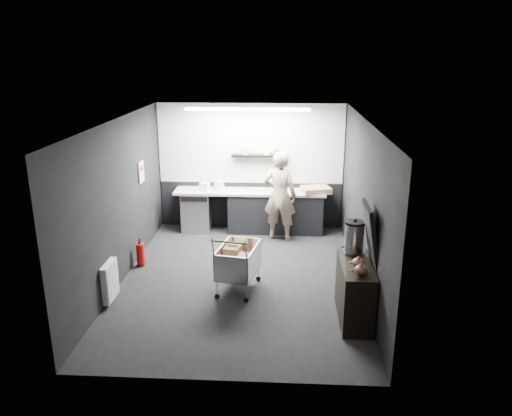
{
  "coord_description": "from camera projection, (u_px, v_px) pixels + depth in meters",
  "views": [
    {
      "loc": [
        0.71,
        -7.75,
        3.76
      ],
      "look_at": [
        0.25,
        0.4,
        1.16
      ],
      "focal_mm": 35.0,
      "sensor_mm": 36.0,
      "label": 1
    }
  ],
  "objects": [
    {
      "name": "wall_right",
      "position": [
        363.0,
        206.0,
        8.03
      ],
      "size": [
        0.0,
        5.5,
        5.5
      ],
      "primitive_type": "plane",
      "rotation": [
        1.57,
        0.0,
        -1.57
      ],
      "color": "black",
      "rests_on": "floor"
    },
    {
      "name": "poster",
      "position": [
        141.0,
        172.0,
        9.42
      ],
      "size": [
        0.02,
        0.3,
        0.4
      ],
      "primitive_type": "cube",
      "color": "silver",
      "rests_on": "wall_left"
    },
    {
      "name": "kitchen_wall_panel",
      "position": [
        251.0,
        144.0,
        10.58
      ],
      "size": [
        3.95,
        0.02,
        1.7
      ],
      "primitive_type": "cube",
      "color": "silver",
      "rests_on": "wall_back"
    },
    {
      "name": "dado_panel",
      "position": [
        251.0,
        204.0,
        10.99
      ],
      "size": [
        3.95,
        0.02,
        1.0
      ],
      "primitive_type": "cube",
      "color": "black",
      "rests_on": "wall_back"
    },
    {
      "name": "person",
      "position": [
        280.0,
        196.0,
        10.1
      ],
      "size": [
        0.76,
        0.58,
        1.86
      ],
      "primitive_type": "imported",
      "rotation": [
        0.0,
        0.0,
        2.93
      ],
      "color": "beige",
      "rests_on": "floor"
    },
    {
      "name": "floating_shelf",
      "position": [
        260.0,
        156.0,
        10.54
      ],
      "size": [
        1.2,
        0.22,
        0.04
      ],
      "primitive_type": "cube",
      "color": "black",
      "rests_on": "wall_back"
    },
    {
      "name": "floor",
      "position": [
        240.0,
        279.0,
        8.55
      ],
      "size": [
        5.5,
        5.5,
        0.0
      ],
      "primitive_type": "plane",
      "color": "black",
      "rests_on": "ground"
    },
    {
      "name": "shopping_cart",
      "position": [
        238.0,
        262.0,
        8.04
      ],
      "size": [
        0.72,
        1.03,
        1.03
      ],
      "color": "silver",
      "rests_on": "floor"
    },
    {
      "name": "wall_front",
      "position": [
        218.0,
        277.0,
        5.52
      ],
      "size": [
        5.5,
        0.0,
        5.5
      ],
      "primitive_type": "plane",
      "rotation": [
        -1.57,
        0.0,
        0.0
      ],
      "color": "black",
      "rests_on": "floor"
    },
    {
      "name": "ceiling_strip",
      "position": [
        247.0,
        109.0,
        9.5
      ],
      "size": [
        2.4,
        0.2,
        0.04
      ],
      "primitive_type": "cube",
      "color": "white",
      "rests_on": "ceiling"
    },
    {
      "name": "wall_clock",
      "position": [
        317.0,
        130.0,
        10.41
      ],
      "size": [
        0.2,
        0.03,
        0.2
      ],
      "primitive_type": "cylinder",
      "rotation": [
        1.57,
        0.0,
        0.0
      ],
      "color": "white",
      "rests_on": "wall_back"
    },
    {
      "name": "prep_counter",
      "position": [
        256.0,
        211.0,
        10.7
      ],
      "size": [
        3.2,
        0.61,
        0.9
      ],
      "color": "black",
      "rests_on": "floor"
    },
    {
      "name": "ceiling",
      "position": [
        239.0,
        121.0,
        7.73
      ],
      "size": [
        5.5,
        5.5,
        0.0
      ],
      "primitive_type": "plane",
      "rotation": [
        3.14,
        0.0,
        0.0
      ],
      "color": "white",
      "rests_on": "wall_back"
    },
    {
      "name": "poster_red_band",
      "position": [
        141.0,
        168.0,
        9.4
      ],
      "size": [
        0.02,
        0.22,
        0.1
      ],
      "primitive_type": "cube",
      "color": "#B42A16",
      "rests_on": "poster"
    },
    {
      "name": "white_container",
      "position": [
        205.0,
        187.0,
        10.55
      ],
      "size": [
        0.23,
        0.2,
        0.17
      ],
      "primitive_type": "cube",
      "rotation": [
        0.0,
        0.0,
        -0.3
      ],
      "color": "white",
      "rests_on": "prep_counter"
    },
    {
      "name": "sideboard",
      "position": [
        356.0,
        283.0,
        7.17
      ],
      "size": [
        0.49,
        1.15,
        1.73
      ],
      "color": "black",
      "rests_on": "floor"
    },
    {
      "name": "pink_tub",
      "position": [
        219.0,
        185.0,
        10.58
      ],
      "size": [
        0.21,
        0.21,
        0.21
      ],
      "primitive_type": "cylinder",
      "color": "white",
      "rests_on": "prep_counter"
    },
    {
      "name": "wall_back",
      "position": [
        251.0,
        167.0,
        10.75
      ],
      "size": [
        5.5,
        0.0,
        5.5
      ],
      "primitive_type": "plane",
      "rotation": [
        1.57,
        0.0,
        0.0
      ],
      "color": "black",
      "rests_on": "floor"
    },
    {
      "name": "wall_left",
      "position": [
        119.0,
        202.0,
        8.25
      ],
      "size": [
        0.0,
        5.5,
        5.5
      ],
      "primitive_type": "plane",
      "rotation": [
        1.57,
        0.0,
        1.57
      ],
      "color": "black",
      "rests_on": "floor"
    },
    {
      "name": "fire_extinguisher",
      "position": [
        141.0,
        253.0,
        9.01
      ],
      "size": [
        0.15,
        0.15,
        0.5
      ],
      "color": "#B30F0B",
      "rests_on": "floor"
    },
    {
      "name": "radiator",
      "position": [
        110.0,
        281.0,
        7.69
      ],
      "size": [
        0.1,
        0.5,
        0.6
      ],
      "primitive_type": "cube",
      "color": "white",
      "rests_on": "wall_left"
    },
    {
      "name": "cardboard_box",
      "position": [
        316.0,
        190.0,
        10.44
      ],
      "size": [
        0.67,
        0.57,
        0.11
      ],
      "primitive_type": "cube",
      "rotation": [
        0.0,
        0.0,
        0.26
      ],
      "color": "#A17955",
      "rests_on": "prep_counter"
    }
  ]
}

